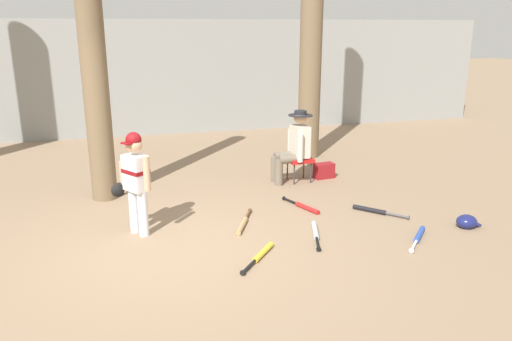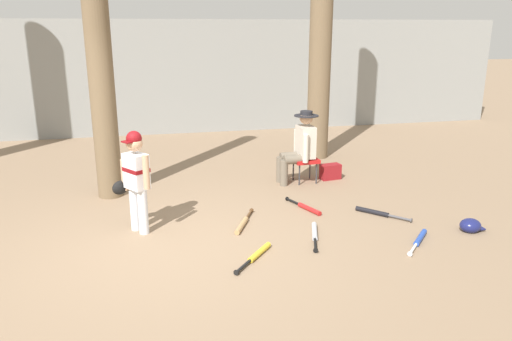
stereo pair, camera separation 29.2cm
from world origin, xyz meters
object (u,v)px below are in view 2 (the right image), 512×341
Objects in this scene: tree_behind_spectator at (321,27)px; batting_helmet_navy at (470,226)px; bat_yellow_trainer at (257,254)px; bat_wood_tan at (243,224)px; tree_near_player at (99,49)px; bat_red_barrel at (307,208)px; seated_spectator at (300,145)px; folding_stool at (305,161)px; handbag_beside_stool at (330,172)px; young_ballplayer at (135,175)px; bat_blue_youth at (419,239)px; bat_black_composite at (376,213)px; bat_aluminum_silver at (315,233)px.

tree_behind_spectator is 18.20× the size of batting_helmet_navy.
bat_yellow_trainer is (-2.17, -4.14, -2.47)m from tree_behind_spectator.
bat_yellow_trainer is 0.93m from bat_wood_tan.
bat_wood_tan is (1.75, -1.65, -2.17)m from tree_near_player.
bat_red_barrel and bat_wood_tan have the same top height.
tree_near_player is 3.42m from seated_spectator.
batting_helmet_navy is (1.50, -2.48, -0.56)m from seated_spectator.
folding_stool is at bearing 50.11° from bat_wood_tan.
folding_stool reaches higher than handbag_beside_stool.
folding_stool is 0.29m from seated_spectator.
bat_wood_tan is (-1.39, -1.67, -0.33)m from folding_stool.
bat_blue_youth is at bearing -18.18° from young_ballplayer.
seated_spectator is 1.86× the size of bat_yellow_trainer.
young_ballplayer is 3.84× the size of handbag_beside_stool.
bat_yellow_trainer and bat_red_barrel have the same top height.
bat_wood_tan is at bearing -5.48° from young_ballplayer.
handbag_beside_stool is at bearing 42.61° from bat_wood_tan.
bat_black_composite is 1.21m from batting_helmet_navy.
folding_stool is 0.65× the size of bat_black_composite.
folding_stool is at bearing 75.04° from bat_aluminum_silver.
batting_helmet_navy is at bearing 10.34° from bat_blue_youth.
batting_helmet_navy is at bearing -41.40° from bat_black_composite.
tree_behind_spectator reaches higher than bat_yellow_trainer.
folding_stool reaches higher than bat_blue_youth.
bat_wood_tan is at bearing -159.13° from bat_red_barrel.
bat_black_composite is (3.21, -0.14, -0.71)m from young_ballplayer.
handbag_beside_stool is 2.54m from bat_wood_tan.
young_ballplayer is 1.82m from bat_yellow_trainer.
bat_red_barrel is at bearing -122.90° from handbag_beside_stool.
young_ballplayer is 3.15m from folding_stool.
young_ballplayer is at bearing -150.48° from folding_stool.
tree_near_player reaches higher than batting_helmet_navy.
bat_yellow_trainer is (1.30, -1.06, -0.71)m from young_ballplayer.
tree_behind_spectator reaches higher than bat_blue_youth.
tree_near_player is at bearing 155.29° from bat_red_barrel.
seated_spectator is at bearing 77.46° from bat_aluminum_silver.
bat_black_composite is at bearing -24.64° from tree_near_player.
batting_helmet_navy is (2.81, 0.11, 0.05)m from bat_yellow_trainer.
folding_stool is 1.78m from bat_black_composite.
folding_stool is 0.65× the size of bat_yellow_trainer.
tree_behind_spectator is (3.90, 1.56, 0.30)m from tree_near_player.
folding_stool is 0.54× the size of bat_wood_tan.
handbag_beside_stool is 0.44× the size of bat_wood_tan.
bat_wood_tan is 2.91m from batting_helmet_navy.
batting_helmet_navy is (1.98, -0.31, 0.05)m from bat_aluminum_silver.
handbag_beside_stool reaches higher than batting_helmet_navy.
bat_blue_youth is 1.89× the size of batting_helmet_navy.
tree_near_player is 4.17m from handbag_beside_stool.
young_ballplayer is 1.66× the size of bat_aluminum_silver.
seated_spectator is at bearing 63.06° from bat_yellow_trainer.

